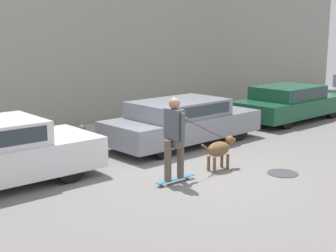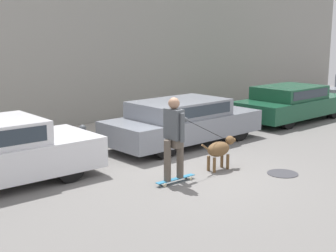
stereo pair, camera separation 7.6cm
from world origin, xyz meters
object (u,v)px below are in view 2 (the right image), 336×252
at_px(dog, 220,149).
at_px(skateboarder, 174,135).
at_px(fire_hydrant, 83,139).
at_px(parked_car_2, 291,103).
at_px(parked_car_1, 183,122).

bearing_deg(dog, skateboarder, -176.43).
bearing_deg(dog, fire_hydrant, 119.11).
height_order(parked_car_2, skateboarder, skateboarder).
distance_m(parked_car_2, dog, 6.72).
bearing_deg(dog, parked_car_1, 67.72).
height_order(parked_car_1, fire_hydrant, parked_car_1).
distance_m(parked_car_1, parked_car_2, 5.22).
distance_m(parked_car_1, skateboarder, 3.43).
relative_size(parked_car_1, parked_car_2, 1.00).
relative_size(parked_car_2, skateboarder, 2.11).
height_order(skateboarder, fire_hydrant, skateboarder).
relative_size(parked_car_1, skateboarder, 2.11).
distance_m(parked_car_2, skateboarder, 8.06).
bearing_deg(skateboarder, dog, 2.71).
bearing_deg(dog, parked_car_2, 23.07).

